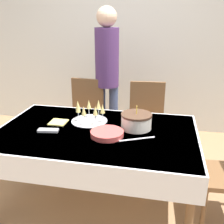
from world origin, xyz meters
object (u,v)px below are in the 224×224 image
dining_chair_far_left (85,116)px  champagne_tray (89,113)px  birthday_cake (136,121)px  person_standing (107,68)px  dining_chair_far_right (146,120)px  plate_stack_main (107,133)px

dining_chair_far_left → champagne_tray: size_ratio=2.85×
birthday_cake → person_standing: size_ratio=0.15×
birthday_cake → dining_chair_far_right: bearing=86.9°
birthday_cake → champagne_tray: birthday_cake is taller
dining_chair_far_right → champagne_tray: (-0.48, -0.66, 0.30)m
person_standing → birthday_cake: bearing=-63.3°
dining_chair_far_right → plate_stack_main: dining_chair_far_right is taller
champagne_tray → person_standing: size_ratio=0.19×
dining_chair_far_right → birthday_cake: (-0.04, -0.73, 0.28)m
birthday_cake → plate_stack_main: size_ratio=0.98×
dining_chair_far_left → champagne_tray: 0.77m
dining_chair_far_right → champagne_tray: 0.87m
dining_chair_far_left → person_standing: person_standing is taller
dining_chair_far_left → person_standing: 0.63m
dining_chair_far_right → birthday_cake: bearing=-93.1°
champagne_tray → dining_chair_far_left: bearing=111.2°
dining_chair_far_right → plate_stack_main: 1.00m
champagne_tray → person_standing: person_standing is taller
plate_stack_main → person_standing: size_ratio=0.15×
dining_chair_far_right → birthday_cake: 0.78m
dining_chair_far_left → plate_stack_main: 1.08m
dining_chair_far_right → plate_stack_main: (-0.25, -0.93, 0.24)m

